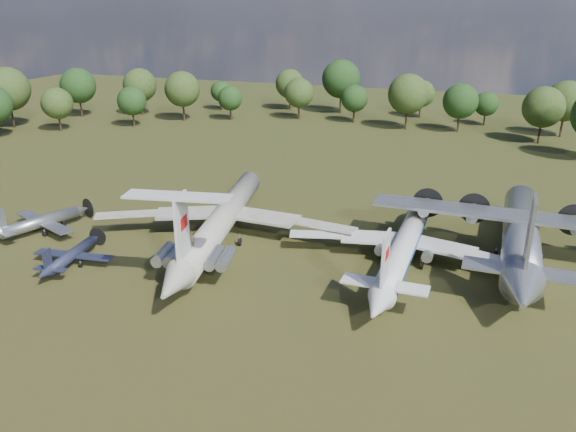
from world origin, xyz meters
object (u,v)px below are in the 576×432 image
(tu104_jet, at_px, (405,248))
(an12_transport, at_px, (520,239))
(small_prop_northwest, at_px, (41,225))
(person_on_il62, at_px, (192,239))
(il62_airliner, at_px, (223,223))
(small_prop_west, at_px, (72,258))

(tu104_jet, height_order, an12_transport, an12_transport)
(small_prop_northwest, distance_m, person_on_il62, 28.20)
(il62_airliner, bearing_deg, small_prop_west, -146.30)
(tu104_jet, height_order, small_prop_west, tu104_jet)
(il62_airliner, relative_size, person_on_il62, 27.16)
(small_prop_northwest, bearing_deg, an12_transport, 32.25)
(tu104_jet, distance_m, small_prop_northwest, 49.53)
(il62_airliner, xyz_separation_m, small_prop_west, (-13.86, -13.51, -1.28))
(il62_airliner, bearing_deg, small_prop_northwest, -176.08)
(tu104_jet, xyz_separation_m, person_on_il62, (-21.83, -13.17, 3.48))
(small_prop_northwest, height_order, person_on_il62, person_on_il62)
(an12_transport, xyz_separation_m, small_prop_west, (-51.28, -19.96, -1.71))
(tu104_jet, bearing_deg, small_prop_west, -158.63)
(small_prop_northwest, bearing_deg, person_on_il62, 7.84)
(an12_transport, bearing_deg, il62_airliner, -168.58)
(tu104_jet, bearing_deg, small_prop_northwest, -170.84)
(tu104_jet, distance_m, person_on_il62, 25.73)
(an12_transport, distance_m, person_on_il62, 39.99)
(small_prop_west, xyz_separation_m, small_prop_northwest, (-10.99, 7.09, 0.23))
(tu104_jet, distance_m, small_prop_west, 40.58)
(an12_transport, bearing_deg, small_prop_west, -157.09)
(small_prop_west, bearing_deg, tu104_jet, 13.80)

